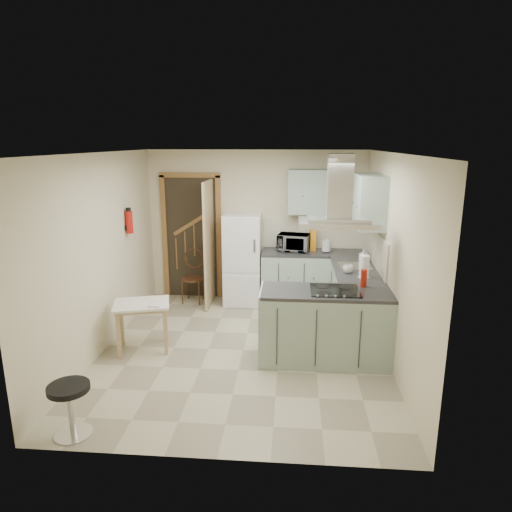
# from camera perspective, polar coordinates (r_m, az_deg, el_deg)

# --- Properties ---
(floor) EXTENTS (4.20, 4.20, 0.00)m
(floor) POSITION_cam_1_polar(r_m,az_deg,el_deg) (6.04, -1.59, -11.67)
(floor) COLOR #B4AB8C
(floor) RESTS_ON ground
(ceiling) EXTENTS (4.20, 4.20, 0.00)m
(ceiling) POSITION_cam_1_polar(r_m,az_deg,el_deg) (5.44, -1.77, 12.76)
(ceiling) COLOR silver
(ceiling) RESTS_ON back_wall
(back_wall) EXTENTS (3.60, 0.00, 3.60)m
(back_wall) POSITION_cam_1_polar(r_m,az_deg,el_deg) (7.65, 0.05, 3.77)
(back_wall) COLOR beige
(back_wall) RESTS_ON floor
(left_wall) EXTENTS (0.00, 4.20, 4.20)m
(left_wall) POSITION_cam_1_polar(r_m,az_deg,el_deg) (6.08, -18.80, 0.24)
(left_wall) COLOR beige
(left_wall) RESTS_ON floor
(right_wall) EXTENTS (0.00, 4.20, 4.20)m
(right_wall) POSITION_cam_1_polar(r_m,az_deg,el_deg) (5.71, 16.60, -0.47)
(right_wall) COLOR beige
(right_wall) RESTS_ON floor
(doorway) EXTENTS (1.10, 0.12, 2.10)m
(doorway) POSITION_cam_1_polar(r_m,az_deg,el_deg) (7.83, -8.03, 2.37)
(doorway) COLOR brown
(doorway) RESTS_ON floor
(fridge) EXTENTS (0.60, 0.60, 1.50)m
(fridge) POSITION_cam_1_polar(r_m,az_deg,el_deg) (7.49, -1.66, -0.39)
(fridge) COLOR white
(fridge) RESTS_ON floor
(counter_back) EXTENTS (1.08, 0.60, 0.90)m
(counter_back) POSITION_cam_1_polar(r_m,az_deg,el_deg) (7.53, 4.88, -2.73)
(counter_back) COLOR #9EB2A0
(counter_back) RESTS_ON floor
(counter_right) EXTENTS (0.60, 1.95, 0.90)m
(counter_right) POSITION_cam_1_polar(r_m,az_deg,el_deg) (6.94, 11.86, -4.47)
(counter_right) COLOR #9EB2A0
(counter_right) RESTS_ON floor
(splashback) EXTENTS (1.68, 0.02, 0.50)m
(splashback) POSITION_cam_1_polar(r_m,az_deg,el_deg) (7.65, 7.24, 2.88)
(splashback) COLOR beige
(splashback) RESTS_ON counter_back
(wall_cabinet_back) EXTENTS (0.85, 0.35, 0.70)m
(wall_cabinet_back) POSITION_cam_1_polar(r_m,az_deg,el_deg) (7.38, 7.38, 7.97)
(wall_cabinet_back) COLOR #9EB2A0
(wall_cabinet_back) RESTS_ON back_wall
(wall_cabinet_right) EXTENTS (0.35, 0.90, 0.70)m
(wall_cabinet_right) POSITION_cam_1_polar(r_m,az_deg,el_deg) (6.39, 13.91, 6.71)
(wall_cabinet_right) COLOR #9EB2A0
(wall_cabinet_right) RESTS_ON right_wall
(peninsula) EXTENTS (1.55, 0.65, 0.90)m
(peninsula) POSITION_cam_1_polar(r_m,az_deg,el_deg) (5.68, 8.64, -8.61)
(peninsula) COLOR #9EB2A0
(peninsula) RESTS_ON floor
(hob) EXTENTS (0.58, 0.50, 0.01)m
(hob) POSITION_cam_1_polar(r_m,az_deg,el_deg) (5.53, 9.85, -4.26)
(hob) COLOR black
(hob) RESTS_ON peninsula
(extractor_hood) EXTENTS (0.90, 0.55, 0.10)m
(extractor_hood) POSITION_cam_1_polar(r_m,az_deg,el_deg) (5.33, 10.22, 4.07)
(extractor_hood) COLOR silver
(extractor_hood) RESTS_ON ceiling
(sink) EXTENTS (0.45, 0.40, 0.01)m
(sink) POSITION_cam_1_polar(r_m,az_deg,el_deg) (6.65, 12.24, -1.23)
(sink) COLOR silver
(sink) RESTS_ON counter_right
(fire_extinguisher) EXTENTS (0.10, 0.10, 0.32)m
(fire_extinguisher) POSITION_cam_1_polar(r_m,az_deg,el_deg) (6.82, -15.56, 4.09)
(fire_extinguisher) COLOR #B2140F
(fire_extinguisher) RESTS_ON left_wall
(drop_leaf_table) EXTENTS (0.80, 0.68, 0.64)m
(drop_leaf_table) POSITION_cam_1_polar(r_m,az_deg,el_deg) (6.10, -13.95, -8.54)
(drop_leaf_table) COLOR tan
(drop_leaf_table) RESTS_ON floor
(bentwood_chair) EXTENTS (0.40, 0.40, 0.81)m
(bentwood_chair) POSITION_cam_1_polar(r_m,az_deg,el_deg) (7.67, -7.89, -2.84)
(bentwood_chair) COLOR #4F2E1A
(bentwood_chair) RESTS_ON floor
(stool) EXTENTS (0.50, 0.50, 0.51)m
(stool) POSITION_cam_1_polar(r_m,az_deg,el_deg) (4.71, -22.14, -17.38)
(stool) COLOR black
(stool) RESTS_ON floor
(microwave) EXTENTS (0.55, 0.43, 0.27)m
(microwave) POSITION_cam_1_polar(r_m,az_deg,el_deg) (7.41, 4.72, 1.70)
(microwave) COLOR black
(microwave) RESTS_ON counter_back
(kettle) EXTENTS (0.17, 0.17, 0.21)m
(kettle) POSITION_cam_1_polar(r_m,az_deg,el_deg) (7.39, 8.79, 1.29)
(kettle) COLOR silver
(kettle) RESTS_ON counter_back
(cereal_box) EXTENTS (0.09, 0.23, 0.34)m
(cereal_box) POSITION_cam_1_polar(r_m,az_deg,el_deg) (7.52, 7.14, 2.09)
(cereal_box) COLOR orange
(cereal_box) RESTS_ON counter_back
(soap_bottle) EXTENTS (0.12, 0.12, 0.20)m
(soap_bottle) POSITION_cam_1_polar(r_m,az_deg,el_deg) (6.89, 13.25, 0.05)
(soap_bottle) COLOR #ACAAB6
(soap_bottle) RESTS_ON counter_right
(paper_towel) EXTENTS (0.13, 0.13, 0.31)m
(paper_towel) POSITION_cam_1_polar(r_m,az_deg,el_deg) (6.07, 13.38, -1.28)
(paper_towel) COLOR white
(paper_towel) RESTS_ON counter_right
(cup) EXTENTS (0.18, 0.18, 0.10)m
(cup) POSITION_cam_1_polar(r_m,az_deg,el_deg) (6.29, 11.42, -1.63)
(cup) COLOR silver
(cup) RESTS_ON counter_right
(red_bottle) EXTENTS (0.09, 0.09, 0.21)m
(red_bottle) POSITION_cam_1_polar(r_m,az_deg,el_deg) (5.73, 13.31, -2.71)
(red_bottle) COLOR #AF1E0F
(red_bottle) RESTS_ON peninsula
(book) EXTENTS (0.16, 0.21, 0.09)m
(book) POSITION_cam_1_polar(r_m,az_deg,el_deg) (5.88, -13.22, -5.52)
(book) COLOR #9C3447
(book) RESTS_ON drop_leaf_table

